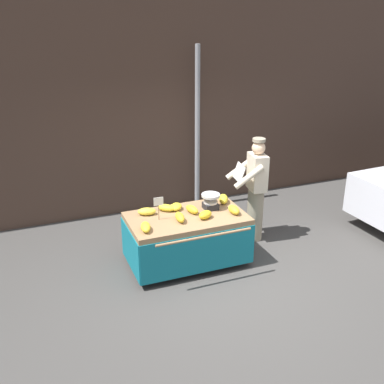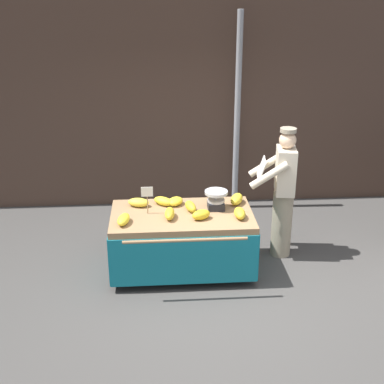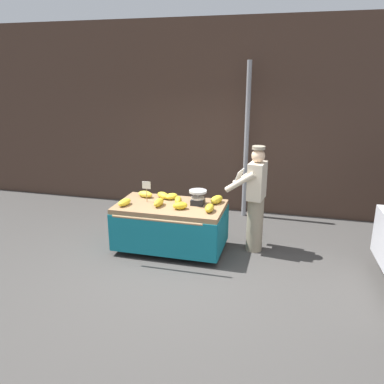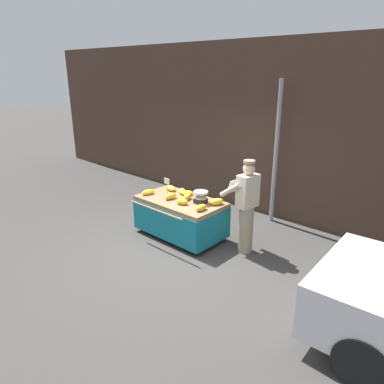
{
  "view_description": "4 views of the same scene",
  "coord_description": "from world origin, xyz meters",
  "px_view_note": "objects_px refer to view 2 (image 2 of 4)",
  "views": [
    {
      "loc": [
        -2.55,
        -4.94,
        3.58
      ],
      "look_at": [
        -0.27,
        0.83,
        1.09
      ],
      "focal_mm": 43.13,
      "sensor_mm": 36.0,
      "label": 1
    },
    {
      "loc": [
        -0.69,
        -5.0,
        3.37
      ],
      "look_at": [
        -0.27,
        0.7,
        1.05
      ],
      "focal_mm": 48.93,
      "sensor_mm": 36.0,
      "label": 2
    },
    {
      "loc": [
        1.43,
        -4.84,
        2.77
      ],
      "look_at": [
        -0.01,
        0.61,
        1.04
      ],
      "focal_mm": 36.36,
      "sensor_mm": 36.0,
      "label": 3
    },
    {
      "loc": [
        4.12,
        -3.93,
        3.16
      ],
      "look_at": [
        0.03,
        0.57,
        1.06
      ],
      "focal_mm": 33.24,
      "sensor_mm": 36.0,
      "label": 4
    }
  ],
  "objects_px": {
    "banana_bunch_8": "(124,219)",
    "banana_bunch_3": "(175,201)",
    "banana_bunch_4": "(240,213)",
    "banana_bunch_7": "(237,199)",
    "banana_bunch_0": "(163,201)",
    "price_sign": "(147,194)",
    "banana_bunch_5": "(170,214)",
    "street_pole": "(237,115)",
    "vendor_person": "(283,193)",
    "weighing_scale": "(216,200)",
    "banana_bunch_1": "(138,202)",
    "banana_bunch_2": "(191,207)",
    "banana_cart": "(182,230)",
    "banana_bunch_6": "(201,215)"
  },
  "relations": [
    {
      "from": "banana_bunch_0",
      "to": "banana_bunch_3",
      "type": "relative_size",
      "value": 1.19
    },
    {
      "from": "banana_bunch_7",
      "to": "banana_bunch_0",
      "type": "bearing_deg",
      "value": 178.15
    },
    {
      "from": "price_sign",
      "to": "banana_bunch_4",
      "type": "height_order",
      "value": "price_sign"
    },
    {
      "from": "price_sign",
      "to": "banana_bunch_1",
      "type": "height_order",
      "value": "price_sign"
    },
    {
      "from": "price_sign",
      "to": "banana_bunch_0",
      "type": "height_order",
      "value": "price_sign"
    },
    {
      "from": "banana_bunch_0",
      "to": "banana_bunch_5",
      "type": "bearing_deg",
      "value": -80.56
    },
    {
      "from": "banana_bunch_1",
      "to": "vendor_person",
      "type": "height_order",
      "value": "vendor_person"
    },
    {
      "from": "weighing_scale",
      "to": "vendor_person",
      "type": "relative_size",
      "value": 0.16
    },
    {
      "from": "weighing_scale",
      "to": "banana_bunch_6",
      "type": "distance_m",
      "value": 0.36
    },
    {
      "from": "banana_bunch_0",
      "to": "banana_bunch_5",
      "type": "distance_m",
      "value": 0.4
    },
    {
      "from": "banana_bunch_4",
      "to": "banana_bunch_8",
      "type": "distance_m",
      "value": 1.35
    },
    {
      "from": "banana_bunch_6",
      "to": "banana_bunch_2",
      "type": "bearing_deg",
      "value": 113.24
    },
    {
      "from": "price_sign",
      "to": "banana_bunch_0",
      "type": "bearing_deg",
      "value": 51.46
    },
    {
      "from": "vendor_person",
      "to": "weighing_scale",
      "type": "bearing_deg",
      "value": -165.97
    },
    {
      "from": "banana_bunch_0",
      "to": "vendor_person",
      "type": "relative_size",
      "value": 0.16
    },
    {
      "from": "banana_cart",
      "to": "banana_bunch_1",
      "type": "relative_size",
      "value": 6.56
    },
    {
      "from": "price_sign",
      "to": "banana_bunch_5",
      "type": "relative_size",
      "value": 1.21
    },
    {
      "from": "banana_cart",
      "to": "banana_bunch_7",
      "type": "bearing_deg",
      "value": 19.58
    },
    {
      "from": "banana_bunch_2",
      "to": "banana_bunch_3",
      "type": "relative_size",
      "value": 1.16
    },
    {
      "from": "weighing_scale",
      "to": "vendor_person",
      "type": "distance_m",
      "value": 0.9
    },
    {
      "from": "banana_bunch_4",
      "to": "banana_bunch_6",
      "type": "xyz_separation_m",
      "value": [
        -0.46,
        -0.01,
        0.0
      ]
    },
    {
      "from": "banana_bunch_8",
      "to": "banana_bunch_3",
      "type": "bearing_deg",
      "value": 38.9
    },
    {
      "from": "banana_bunch_0",
      "to": "banana_bunch_8",
      "type": "distance_m",
      "value": 0.69
    },
    {
      "from": "street_pole",
      "to": "banana_bunch_8",
      "type": "distance_m",
      "value": 2.76
    },
    {
      "from": "banana_bunch_0",
      "to": "banana_bunch_7",
      "type": "distance_m",
      "value": 0.91
    },
    {
      "from": "banana_bunch_6",
      "to": "banana_bunch_0",
      "type": "bearing_deg",
      "value": 133.63
    },
    {
      "from": "weighing_scale",
      "to": "banana_bunch_0",
      "type": "height_order",
      "value": "weighing_scale"
    },
    {
      "from": "banana_cart",
      "to": "banana_bunch_3",
      "type": "bearing_deg",
      "value": 103.89
    },
    {
      "from": "banana_cart",
      "to": "price_sign",
      "type": "distance_m",
      "value": 0.62
    },
    {
      "from": "banana_bunch_3",
      "to": "banana_bunch_8",
      "type": "height_order",
      "value": "banana_bunch_8"
    },
    {
      "from": "banana_bunch_2",
      "to": "banana_bunch_5",
      "type": "relative_size",
      "value": 0.94
    },
    {
      "from": "vendor_person",
      "to": "street_pole",
      "type": "bearing_deg",
      "value": 102.86
    },
    {
      "from": "banana_bunch_2",
      "to": "banana_cart",
      "type": "bearing_deg",
      "value": -146.41
    },
    {
      "from": "price_sign",
      "to": "vendor_person",
      "type": "bearing_deg",
      "value": 9.81
    },
    {
      "from": "banana_bunch_2",
      "to": "vendor_person",
      "type": "height_order",
      "value": "vendor_person"
    },
    {
      "from": "banana_cart",
      "to": "banana_bunch_4",
      "type": "bearing_deg",
      "value": -13.85
    },
    {
      "from": "banana_bunch_0",
      "to": "banana_bunch_1",
      "type": "bearing_deg",
      "value": -176.04
    },
    {
      "from": "street_pole",
      "to": "banana_bunch_6",
      "type": "xyz_separation_m",
      "value": [
        -0.72,
        -2.08,
        -0.67
      ]
    },
    {
      "from": "banana_bunch_0",
      "to": "banana_bunch_3",
      "type": "height_order",
      "value": "banana_bunch_0"
    },
    {
      "from": "banana_cart",
      "to": "vendor_person",
      "type": "xyz_separation_m",
      "value": [
        1.3,
        0.33,
        0.32
      ]
    },
    {
      "from": "banana_bunch_0",
      "to": "vendor_person",
      "type": "height_order",
      "value": "vendor_person"
    },
    {
      "from": "vendor_person",
      "to": "banana_bunch_1",
      "type": "bearing_deg",
      "value": -177.68
    },
    {
      "from": "street_pole",
      "to": "banana_bunch_1",
      "type": "bearing_deg",
      "value": -131.61
    },
    {
      "from": "banana_bunch_0",
      "to": "vendor_person",
      "type": "xyz_separation_m",
      "value": [
        1.51,
        0.05,
        0.05
      ]
    },
    {
      "from": "price_sign",
      "to": "banana_bunch_2",
      "type": "height_order",
      "value": "price_sign"
    },
    {
      "from": "street_pole",
      "to": "banana_bunch_6",
      "type": "distance_m",
      "value": 2.3
    },
    {
      "from": "banana_cart",
      "to": "weighing_scale",
      "type": "relative_size",
      "value": 6.16
    },
    {
      "from": "banana_bunch_4",
      "to": "banana_bunch_7",
      "type": "xyz_separation_m",
      "value": [
        0.03,
        0.41,
        0.01
      ]
    },
    {
      "from": "banana_bunch_0",
      "to": "vendor_person",
      "type": "distance_m",
      "value": 1.52
    },
    {
      "from": "street_pole",
      "to": "banana_bunch_7",
      "type": "distance_m",
      "value": 1.8
    }
  ]
}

